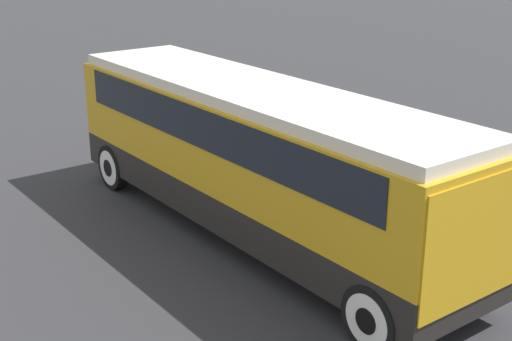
# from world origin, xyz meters

# --- Properties ---
(ground_plane) EXTENTS (120.00, 120.00, 0.00)m
(ground_plane) POSITION_xyz_m (0.00, 0.00, 0.00)
(ground_plane) COLOR #2D2D30
(tour_bus) EXTENTS (10.69, 2.58, 3.17)m
(tour_bus) POSITION_xyz_m (0.10, -0.00, 1.91)
(tour_bus) COLOR black
(tour_bus) RESTS_ON ground_plane
(parked_car_near) EXTENTS (4.45, 1.84, 1.39)m
(parked_car_near) POSITION_xyz_m (-4.81, 4.98, 0.69)
(parked_car_near) COLOR silver
(parked_car_near) RESTS_ON ground_plane
(parked_car_far) EXTENTS (4.61, 1.83, 1.44)m
(parked_car_far) POSITION_xyz_m (2.64, 4.98, 0.71)
(parked_car_far) COLOR maroon
(parked_car_far) RESTS_ON ground_plane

